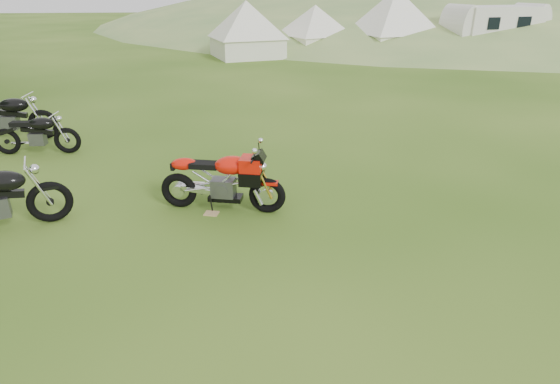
{
  "coord_description": "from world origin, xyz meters",
  "views": [
    {
      "loc": [
        -0.46,
        -5.17,
        3.3
      ],
      "look_at": [
        0.09,
        0.4,
        0.81
      ],
      "focal_mm": 30.0,
      "sensor_mm": 36.0,
      "label": 1
    }
  ],
  "objects_px": {
    "vintage_moto_c": "(7,116)",
    "vintage_moto_d": "(36,133)",
    "plywood_board": "(212,213)",
    "tent_mid": "(315,28)",
    "tent_left": "(247,29)",
    "sport_motorcycle": "(222,176)",
    "tent_right": "(394,24)",
    "caravan": "(493,31)"
  },
  "relations": [
    {
      "from": "vintage_moto_c",
      "to": "vintage_moto_d",
      "type": "relative_size",
      "value": 1.22
    },
    {
      "from": "tent_mid",
      "to": "caravan",
      "type": "height_order",
      "value": "tent_mid"
    },
    {
      "from": "vintage_moto_d",
      "to": "tent_right",
      "type": "bearing_deg",
      "value": 51.93
    },
    {
      "from": "plywood_board",
      "to": "tent_mid",
      "type": "height_order",
      "value": "tent_mid"
    },
    {
      "from": "vintage_moto_c",
      "to": "tent_right",
      "type": "bearing_deg",
      "value": 46.38
    },
    {
      "from": "tent_mid",
      "to": "tent_right",
      "type": "xyz_separation_m",
      "value": [
        3.87,
        -1.04,
        0.24
      ]
    },
    {
      "from": "sport_motorcycle",
      "to": "vintage_moto_c",
      "type": "distance_m",
      "value": 6.47
    },
    {
      "from": "tent_right",
      "to": "caravan",
      "type": "distance_m",
      "value": 4.89
    },
    {
      "from": "sport_motorcycle",
      "to": "tent_mid",
      "type": "xyz_separation_m",
      "value": [
        4.57,
        18.68,
        0.65
      ]
    },
    {
      "from": "vintage_moto_c",
      "to": "plywood_board",
      "type": "bearing_deg",
      "value": -41.3
    },
    {
      "from": "tent_left",
      "to": "tent_right",
      "type": "xyz_separation_m",
      "value": [
        7.47,
        0.53,
        0.15
      ]
    },
    {
      "from": "sport_motorcycle",
      "to": "tent_right",
      "type": "height_order",
      "value": "tent_right"
    },
    {
      "from": "tent_left",
      "to": "tent_mid",
      "type": "height_order",
      "value": "tent_left"
    },
    {
      "from": "tent_right",
      "to": "tent_mid",
      "type": "bearing_deg",
      "value": 151.17
    },
    {
      "from": "vintage_moto_c",
      "to": "tent_left",
      "type": "distance_m",
      "value": 14.22
    },
    {
      "from": "caravan",
      "to": "tent_right",
      "type": "bearing_deg",
      "value": 155.14
    },
    {
      "from": "vintage_moto_d",
      "to": "tent_mid",
      "type": "height_order",
      "value": "tent_mid"
    },
    {
      "from": "plywood_board",
      "to": "vintage_moto_d",
      "type": "distance_m",
      "value": 4.96
    },
    {
      "from": "vintage_moto_c",
      "to": "vintage_moto_d",
      "type": "distance_m",
      "value": 1.5
    },
    {
      "from": "plywood_board",
      "to": "caravan",
      "type": "height_order",
      "value": "caravan"
    },
    {
      "from": "tent_left",
      "to": "caravan",
      "type": "relative_size",
      "value": 0.59
    },
    {
      "from": "tent_mid",
      "to": "tent_right",
      "type": "relative_size",
      "value": 0.84
    },
    {
      "from": "plywood_board",
      "to": "tent_left",
      "type": "xyz_separation_m",
      "value": [
        1.15,
        17.27,
        1.3
      ]
    },
    {
      "from": "tent_left",
      "to": "tent_right",
      "type": "bearing_deg",
      "value": -11.12
    },
    {
      "from": "plywood_board",
      "to": "caravan",
      "type": "distance_m",
      "value": 21.39
    },
    {
      "from": "sport_motorcycle",
      "to": "tent_mid",
      "type": "relative_size",
      "value": 0.68
    },
    {
      "from": "tent_left",
      "to": "tent_right",
      "type": "relative_size",
      "value": 0.9
    },
    {
      "from": "vintage_moto_d",
      "to": "tent_mid",
      "type": "bearing_deg",
      "value": 63.69
    },
    {
      "from": "plywood_board",
      "to": "vintage_moto_d",
      "type": "relative_size",
      "value": 0.12
    },
    {
      "from": "tent_left",
      "to": "vintage_moto_c",
      "type": "bearing_deg",
      "value": -129.7
    },
    {
      "from": "vintage_moto_d",
      "to": "tent_mid",
      "type": "xyz_separation_m",
      "value": [
        8.49,
        15.6,
        0.77
      ]
    },
    {
      "from": "plywood_board",
      "to": "tent_left",
      "type": "bearing_deg",
      "value": 86.18
    },
    {
      "from": "caravan",
      "to": "sport_motorcycle",
      "type": "bearing_deg",
      "value": -139.9
    },
    {
      "from": "vintage_moto_d",
      "to": "tent_left",
      "type": "height_order",
      "value": "tent_left"
    },
    {
      "from": "caravan",
      "to": "plywood_board",
      "type": "bearing_deg",
      "value": -140.03
    },
    {
      "from": "tent_left",
      "to": "tent_mid",
      "type": "distance_m",
      "value": 3.93
    },
    {
      "from": "sport_motorcycle",
      "to": "tent_left",
      "type": "height_order",
      "value": "tent_left"
    },
    {
      "from": "plywood_board",
      "to": "tent_left",
      "type": "height_order",
      "value": "tent_left"
    },
    {
      "from": "caravan",
      "to": "vintage_moto_d",
      "type": "bearing_deg",
      "value": -153.16
    },
    {
      "from": "caravan",
      "to": "tent_left",
      "type": "bearing_deg",
      "value": 165.84
    },
    {
      "from": "tent_left",
      "to": "caravan",
      "type": "bearing_deg",
      "value": -18.06
    },
    {
      "from": "plywood_board",
      "to": "tent_left",
      "type": "relative_size",
      "value": 0.07
    }
  ]
}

